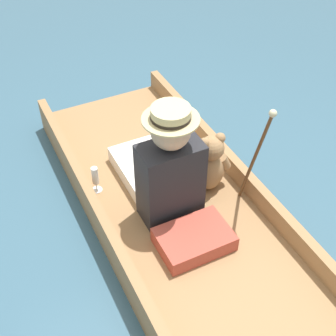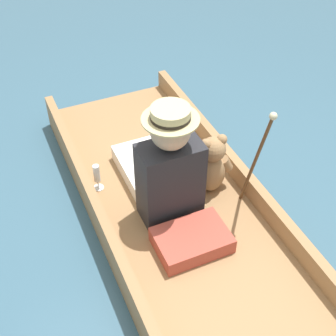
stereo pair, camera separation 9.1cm
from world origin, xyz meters
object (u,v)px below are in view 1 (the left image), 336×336
at_px(teddy_bear, 210,164).
at_px(wine_glass, 95,177).
at_px(seated_person, 163,168).
at_px(walking_cane, 258,150).

distance_m(teddy_bear, wine_glass, 0.74).
bearing_deg(teddy_bear, seated_person, 179.15).
height_order(teddy_bear, walking_cane, walking_cane).
relative_size(seated_person, wine_glass, 4.10).
relative_size(teddy_bear, walking_cane, 0.55).
distance_m(teddy_bear, walking_cane, 0.40).
height_order(seated_person, walking_cane, seated_person).
relative_size(seated_person, walking_cane, 1.02).
bearing_deg(wine_glass, teddy_bear, -23.99).
distance_m(seated_person, teddy_bear, 0.34).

